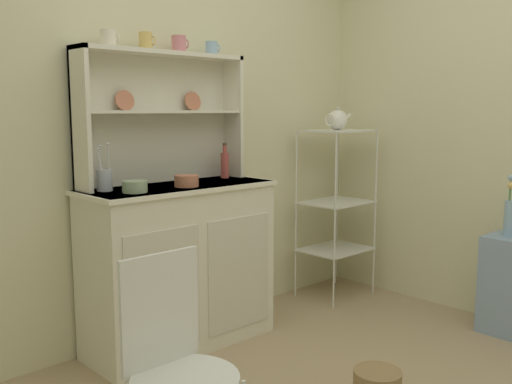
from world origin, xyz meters
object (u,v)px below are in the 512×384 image
Objects in this scene: hutch_cabinet at (180,264)px; wire_chair at (175,355)px; bakers_rack at (336,193)px; utensil_jar at (104,179)px; hutch_shelf_unit at (160,108)px; jam_bottle at (225,164)px; porcelain_teapot at (338,120)px; cup_cream_0 at (108,38)px; bowl_mixing_large at (135,187)px; flower_vase at (511,216)px.

hutch_cabinet is 1.31m from wire_chair.
bakers_rack reaches higher than utensil_jar.
utensil_jar is at bearing -167.88° from hutch_shelf_unit.
porcelain_teapot reaches higher than jam_bottle.
cup_cream_0 is 0.76m from bowl_mixing_large.
hutch_shelf_unit is at bearing 169.03° from jam_bottle.
cup_cream_0 is at bearing 145.16° from flower_vase.
porcelain_teapot is at bearing -3.97° from utensil_jar.
hutch_shelf_unit is (0.00, 0.16, 0.87)m from hutch_cabinet.
jam_bottle is at bearing 0.60° from utensil_jar.
cup_cream_0 is 0.39× the size of utensil_jar.
porcelain_teapot is at bearing -7.96° from jam_bottle.
jam_bottle is at bearing 12.45° from bowl_mixing_large.
hutch_shelf_unit reaches higher than flower_vase.
hutch_shelf_unit is 0.56m from bowl_mixing_large.
cup_cream_0 is 0.42× the size of porcelain_teapot.
porcelain_teapot is (2.10, 1.01, 0.74)m from wire_chair.
utensil_jar is (-0.09, 0.15, 0.03)m from bowl_mixing_large.
jam_bottle is 0.58× the size of flower_vase.
jam_bottle reaches higher than hutch_cabinet.
bowl_mixing_large is 1.67m from porcelain_teapot.
flower_vase is at bearing -28.43° from wire_chair.
cup_cream_0 reaches higher than wire_chair.
utensil_jar reaches higher than hutch_cabinet.
porcelain_teapot is (0.91, -0.13, 0.26)m from jam_bottle.
jam_bottle is at bearing 18.52° from wire_chair.
bakers_rack is at bearing -1.81° from hutch_cabinet.
jam_bottle is (-0.92, 0.13, 0.26)m from bakers_rack.
wire_chair is 1.71m from jam_bottle.
utensil_jar is (-0.81, -0.01, -0.03)m from jam_bottle.
bakers_rack is 1.40× the size of wire_chair.
hutch_cabinet is 1.35m from bakers_rack.
flower_vase is at bearing -48.10° from jam_bottle.
porcelain_teapot reaches higher than flower_vase.
jam_bottle is at bearing -2.82° from cup_cream_0.
flower_vase reaches higher than wire_chair.
jam_bottle is (0.40, -0.08, -0.34)m from hutch_shelf_unit.
wire_chair is 8.89× the size of cup_cream_0.
hutch_shelf_unit is 1.66m from wire_chair.
flower_vase is (2.31, -0.12, 0.19)m from wire_chair.
bowl_mixing_large is 2.17m from flower_vase.
bowl_mixing_large is at bearing 149.29° from flower_vase.
utensil_jar is 1.75m from porcelain_teapot.
cup_cream_0 reaches higher than jam_bottle.
bakers_rack is at bearing -8.88° from hutch_shelf_unit.
jam_bottle is (0.72, 0.16, 0.06)m from bowl_mixing_large.
porcelain_teapot is (-0.00, 0.00, 0.51)m from bakers_rack.
bowl_mixing_large reaches higher than wire_chair.
wire_chair is at bearing -115.10° from bowl_mixing_large.
jam_bottle is 0.81m from utensil_jar.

